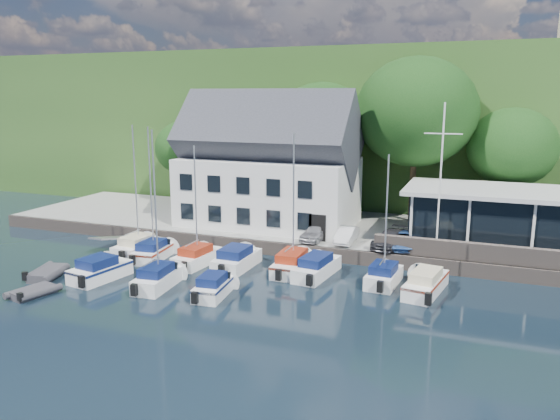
% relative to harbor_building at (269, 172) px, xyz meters
% --- Properties ---
extents(ground, '(180.00, 180.00, 0.00)m').
position_rel_harbor_building_xyz_m(ground, '(7.00, -16.50, -5.35)').
color(ground, black).
rests_on(ground, ground).
extents(quay, '(60.00, 13.00, 1.00)m').
position_rel_harbor_building_xyz_m(quay, '(7.00, 1.00, -4.85)').
color(quay, gray).
rests_on(quay, ground).
extents(quay_face, '(60.00, 0.30, 1.00)m').
position_rel_harbor_building_xyz_m(quay_face, '(7.00, -5.50, -4.85)').
color(quay_face, '#62564E').
rests_on(quay_face, ground).
extents(hillside, '(160.00, 75.00, 16.00)m').
position_rel_harbor_building_xyz_m(hillside, '(7.00, 45.50, 2.65)').
color(hillside, '#29491B').
rests_on(hillside, ground).
extents(field_patch, '(50.00, 30.00, 0.30)m').
position_rel_harbor_building_xyz_m(field_patch, '(15.00, 53.50, 10.80)').
color(field_patch, '#5C6532').
rests_on(field_patch, hillside).
extents(harbor_building, '(14.40, 8.20, 8.70)m').
position_rel_harbor_building_xyz_m(harbor_building, '(0.00, 0.00, 0.00)').
color(harbor_building, silver).
rests_on(harbor_building, quay).
extents(club_pavilion, '(13.20, 7.20, 4.10)m').
position_rel_harbor_building_xyz_m(club_pavilion, '(18.00, -0.50, -2.30)').
color(club_pavilion, black).
rests_on(club_pavilion, quay).
extents(seawall, '(18.00, 0.50, 1.20)m').
position_rel_harbor_building_xyz_m(seawall, '(19.00, -5.10, -3.75)').
color(seawall, '#62564E').
rests_on(seawall, quay).
extents(gangway, '(1.20, 6.00, 1.40)m').
position_rel_harbor_building_xyz_m(gangway, '(-9.50, -7.50, -5.35)').
color(gangway, '#BABBBF').
rests_on(gangway, ground).
extents(car_silver, '(1.93, 3.78, 1.23)m').
position_rel_harbor_building_xyz_m(car_silver, '(5.36, -3.79, -3.73)').
color(car_silver, '#A1A2A6').
rests_on(car_silver, quay).
extents(car_white, '(1.23, 3.45, 1.13)m').
position_rel_harbor_building_xyz_m(car_white, '(7.62, -3.68, -3.78)').
color(car_white, silver).
rests_on(car_white, quay).
extents(car_dgrey, '(2.62, 4.45, 1.21)m').
position_rel_harbor_building_xyz_m(car_dgrey, '(10.88, -3.73, -3.74)').
color(car_dgrey, '#2A2A2F').
rests_on(car_dgrey, quay).
extents(car_blue, '(2.29, 3.82, 1.23)m').
position_rel_harbor_building_xyz_m(car_blue, '(11.57, -3.62, -3.74)').
color(car_blue, '#335A9C').
rests_on(car_blue, quay).
extents(flagpole, '(2.44, 0.20, 10.15)m').
position_rel_harbor_building_xyz_m(flagpole, '(14.04, -4.08, 0.73)').
color(flagpole, silver).
rests_on(flagpole, quay).
extents(tree_0, '(5.96, 5.96, 8.14)m').
position_rel_harbor_building_xyz_m(tree_0, '(-11.22, 5.64, -0.28)').
color(tree_0, '#123811').
rests_on(tree_0, quay).
extents(tree_1, '(7.39, 7.39, 10.09)m').
position_rel_harbor_building_xyz_m(tree_1, '(-4.37, 6.20, 0.70)').
color(tree_1, '#123811').
rests_on(tree_1, quay).
extents(tree_2, '(8.61, 8.61, 11.77)m').
position_rel_harbor_building_xyz_m(tree_2, '(2.74, 6.09, 1.53)').
color(tree_2, '#123811').
rests_on(tree_2, quay).
extents(tree_3, '(10.06, 10.06, 13.75)m').
position_rel_harbor_building_xyz_m(tree_3, '(11.07, 5.17, 2.53)').
color(tree_3, '#123811').
rests_on(tree_3, quay).
extents(tree_4, '(7.07, 7.07, 9.67)m').
position_rel_harbor_building_xyz_m(tree_4, '(18.65, 6.08, 0.48)').
color(tree_4, '#123811').
rests_on(tree_4, quay).
extents(boat_r1_0, '(2.54, 6.07, 9.30)m').
position_rel_harbor_building_xyz_m(boat_r1_0, '(-6.72, -9.00, -0.70)').
color(boat_r1_0, white).
rests_on(boat_r1_0, ground).
extents(boat_r1_1, '(2.53, 6.00, 8.53)m').
position_rel_harbor_building_xyz_m(boat_r1_1, '(-5.14, -9.43, -1.09)').
color(boat_r1_1, white).
rests_on(boat_r1_1, ground).
extents(boat_r1_2, '(2.47, 6.02, 8.53)m').
position_rel_harbor_building_xyz_m(boat_r1_2, '(-1.54, -9.48, -1.08)').
color(boat_r1_2, white).
rests_on(boat_r1_2, ground).
extents(boat_r1_3, '(2.21, 6.21, 1.52)m').
position_rel_harbor_building_xyz_m(boat_r1_3, '(1.36, -9.20, -4.59)').
color(boat_r1_3, white).
rests_on(boat_r1_3, ground).
extents(boat_r1_4, '(2.11, 6.76, 8.96)m').
position_rel_harbor_building_xyz_m(boat_r1_4, '(5.22, -8.53, -0.87)').
color(boat_r1_4, white).
rests_on(boat_r1_4, ground).
extents(boat_r1_5, '(2.60, 6.78, 1.47)m').
position_rel_harbor_building_xyz_m(boat_r1_5, '(6.98, -8.84, -4.61)').
color(boat_r1_5, white).
rests_on(boat_r1_5, ground).
extents(boat_r1_6, '(2.20, 5.25, 8.63)m').
position_rel_harbor_building_xyz_m(boat_r1_6, '(11.37, -8.94, -1.04)').
color(boat_r1_6, white).
rests_on(boat_r1_6, ground).
extents(boat_r1_7, '(2.86, 6.84, 1.48)m').
position_rel_harbor_building_xyz_m(boat_r1_7, '(13.98, -9.48, -4.61)').
color(boat_r1_7, white).
rests_on(boat_r1_7, ground).
extents(boat_r2_0, '(3.03, 5.92, 1.53)m').
position_rel_harbor_building_xyz_m(boat_r2_0, '(-5.82, -14.47, -4.58)').
color(boat_r2_0, white).
rests_on(boat_r2_0, ground).
extents(boat_r2_1, '(2.33, 6.09, 8.91)m').
position_rel_harbor_building_xyz_m(boat_r2_1, '(-1.52, -14.32, -0.90)').
color(boat_r2_1, white).
rests_on(boat_r2_1, ground).
extents(boat_r2_2, '(2.19, 5.12, 1.36)m').
position_rel_harbor_building_xyz_m(boat_r2_2, '(2.37, -14.46, -4.67)').
color(boat_r2_2, white).
rests_on(boat_r2_2, ground).
extents(dinghy_0, '(2.72, 3.62, 0.75)m').
position_rel_harbor_building_xyz_m(dinghy_0, '(-9.32, -15.36, -4.97)').
color(dinghy_0, '#36363B').
rests_on(dinghy_0, ground).
extents(dinghy_1, '(2.29, 3.10, 0.65)m').
position_rel_harbor_building_xyz_m(dinghy_1, '(-7.58, -18.30, -5.03)').
color(dinghy_1, '#36363B').
rests_on(dinghy_1, ground).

